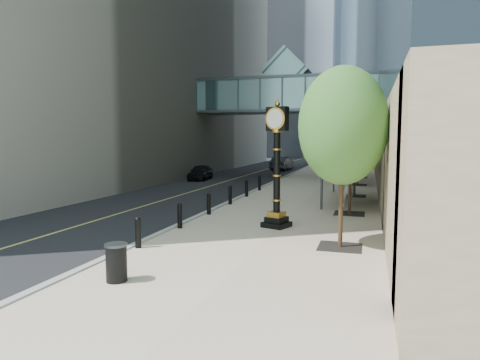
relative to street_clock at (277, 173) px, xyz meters
The scene contains 14 objects.
ground 6.03m from the street_clock, 99.55° to the right, with size 320.00×320.00×0.00m, color gray.
road 35.44m from the street_clock, 102.96° to the left, with size 8.00×180.00×0.02m, color black.
sidewalk 34.54m from the street_clock, 89.88° to the left, with size 8.00×180.00×0.06m, color tan.
curb 34.76m from the street_clock, 96.50° to the left, with size 0.25×180.00×0.07m, color gray.
distant_tower_c 118.61m from the street_clock, 93.46° to the left, with size 22.00×22.00×65.00m, color #939FB9.
skywalk 23.46m from the street_clock, 99.92° to the left, with size 17.00×4.20×5.80m.
entrance_canopy 9.06m from the street_clock, 73.25° to the left, with size 3.00×8.00×4.38m.
bollard_row 5.31m from the street_clock, 136.29° to the left, with size 0.20×16.20×0.90m.
street_trees 11.05m from the street_clock, 75.87° to the left, with size 2.87×28.76×5.89m.
street_clock is the anchor object (origin of this frame).
trash_bin 8.16m from the street_clock, 107.86° to the right, with size 0.52×0.52×0.90m, color black.
pedestrian 6.68m from the street_clock, 68.10° to the left, with size 0.65×0.43×1.78m, color #B4B1A5.
car_near 20.58m from the street_clock, 120.73° to the left, with size 1.56×3.87×1.32m, color black.
car_far 31.11m from the street_clock, 100.90° to the left, with size 1.60×4.60×1.52m, color black.
Camera 1 is at (4.46, -11.11, 3.63)m, focal length 32.00 mm.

